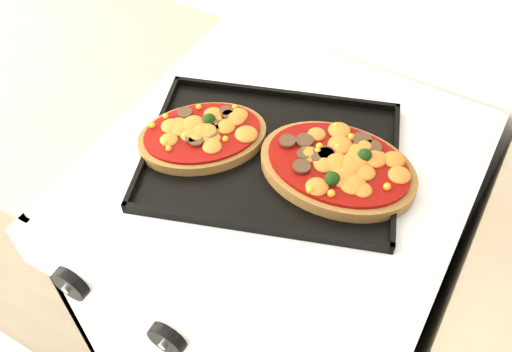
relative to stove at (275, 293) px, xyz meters
The scene contains 7 objects.
stove is the anchor object (origin of this frame).
control_panel 0.51m from the stove, 90.00° to the right, with size 0.60×0.02×0.09m, color white.
knob_left 0.55m from the stove, 118.37° to the right, with size 0.06×0.06×0.02m, color black.
knob_center 0.52m from the stove, 90.61° to the right, with size 0.06×0.06×0.02m, color black.
baking_tray 0.47m from the stove, 147.90° to the right, with size 0.41×0.30×0.02m, color black.
pizza_left 0.50m from the stove, 163.47° to the right, with size 0.21×0.15×0.03m, color brown, non-canonical shape.
pizza_right 0.49m from the stove, ahead, with size 0.25×0.18×0.04m, color brown, non-canonical shape.
Camera 1 is at (0.25, 1.14, 1.61)m, focal length 40.00 mm.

